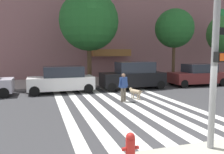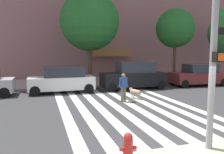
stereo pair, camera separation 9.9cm
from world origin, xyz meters
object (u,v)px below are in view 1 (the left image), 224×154
at_px(pedestrian_dog_walker, 123,86).
at_px(dog_on_leash, 135,92).
at_px(street_tree_middle, 174,29).
at_px(parked_car_behind_first, 62,80).
at_px(fire_hydrant, 130,148).
at_px(parked_car_fourth_in_line, 198,75).
at_px(street_tree_nearest, 89,21).
at_px(traffic_light_pole, 218,28).
at_px(parked_car_third_in_line, 133,76).

distance_m(pedestrian_dog_walker, dog_on_leash, 1.20).
bearing_deg(street_tree_middle, parked_car_behind_first, -166.73).
height_order(fire_hydrant, street_tree_middle, street_tree_middle).
bearing_deg(parked_car_fourth_in_line, street_tree_nearest, 160.78).
height_order(traffic_light_pole, parked_car_third_in_line, traffic_light_pole).
height_order(traffic_light_pole, parked_car_fourth_in_line, traffic_light_pole).
bearing_deg(parked_car_behind_first, pedestrian_dog_walker, -52.89).
bearing_deg(dog_on_leash, parked_car_fourth_in_line, 25.91).
height_order(fire_hydrant, parked_car_behind_first, parked_car_behind_first).
distance_m(street_tree_nearest, pedestrian_dog_walker, 8.41).
bearing_deg(parked_car_fourth_in_line, street_tree_middle, 108.01).
bearing_deg(fire_hydrant, parked_car_fourth_in_line, 46.31).
bearing_deg(parked_car_third_in_line, dog_on_leash, -111.24).
distance_m(parked_car_behind_first, parked_car_third_in_line, 5.42).
xyz_separation_m(fire_hydrant, dog_on_leash, (3.46, 7.72, -0.08)).
xyz_separation_m(traffic_light_pole, parked_car_fourth_in_line, (8.24, 11.21, -2.64)).
relative_size(parked_car_behind_first, street_tree_middle, 0.68).
distance_m(fire_hydrant, dog_on_leash, 8.46).
bearing_deg(pedestrian_dog_walker, parked_car_behind_first, 127.11).
relative_size(street_tree_nearest, street_tree_middle, 1.17).
height_order(parked_car_behind_first, pedestrian_dog_walker, parked_car_behind_first).
bearing_deg(fire_hydrant, traffic_light_pole, 1.36).
relative_size(street_tree_nearest, dog_on_leash, 6.96).
bearing_deg(parked_car_third_in_line, fire_hydrant, -113.25).
distance_m(traffic_light_pole, fire_hydrant, 3.92).
bearing_deg(pedestrian_dog_walker, fire_hydrant, -109.20).
bearing_deg(street_tree_nearest, fire_hydrant, -98.18).
bearing_deg(parked_car_third_in_line, parked_car_behind_first, -180.00).
xyz_separation_m(parked_car_fourth_in_line, pedestrian_dog_walker, (-8.26, -4.08, 0.05)).
bearing_deg(parked_car_third_in_line, pedestrian_dog_walker, -119.82).
height_order(fire_hydrant, parked_car_third_in_line, parked_car_third_in_line).
xyz_separation_m(traffic_light_pole, fire_hydrant, (-2.52, -0.06, -3.00)).
relative_size(parked_car_behind_first, parked_car_fourth_in_line, 0.96).
height_order(parked_car_fourth_in_line, street_tree_nearest, street_tree_nearest).
distance_m(traffic_light_pole, street_tree_middle, 15.64).
relative_size(fire_hydrant, street_tree_middle, 0.12).
bearing_deg(street_tree_middle, parked_car_fourth_in_line, -71.99).
xyz_separation_m(fire_hydrant, parked_car_third_in_line, (4.84, 11.27, 0.48)).
bearing_deg(pedestrian_dog_walker, street_tree_middle, 41.37).
bearing_deg(dog_on_leash, traffic_light_pole, -96.98).
height_order(parked_car_behind_first, parked_car_third_in_line, parked_car_third_in_line).
relative_size(fire_hydrant, pedestrian_dog_walker, 0.47).
height_order(fire_hydrant, parked_car_fourth_in_line, parked_car_fourth_in_line).
height_order(parked_car_third_in_line, street_tree_nearest, street_tree_nearest).
xyz_separation_m(traffic_light_pole, street_tree_nearest, (-0.47, 14.24, 1.88)).
height_order(traffic_light_pole, fire_hydrant, traffic_light_pole).
bearing_deg(parked_car_third_in_line, street_tree_middle, 25.91).
xyz_separation_m(parked_car_third_in_line, street_tree_middle, (5.11, 2.48, 3.97)).
bearing_deg(pedestrian_dog_walker, parked_car_third_in_line, 60.18).
bearing_deg(parked_car_third_in_line, traffic_light_pole, -101.68).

